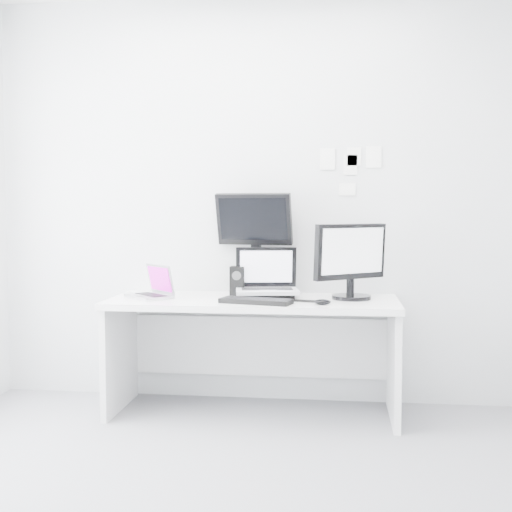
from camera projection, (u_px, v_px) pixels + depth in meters
name	position (u px, v px, depth m)	size (l,w,h in m)	color
ground	(218.00, 497.00, 3.01)	(3.60, 3.60, 0.00)	slate
back_wall	(260.00, 200.00, 4.50)	(3.60, 3.60, 0.00)	#B9BBBE
desk	(253.00, 356.00, 4.22)	(1.80, 0.70, 0.73)	white
macbook	(149.00, 281.00, 4.23)	(0.29, 0.22, 0.22)	#ACADB0
speaker	(238.00, 281.00, 4.38)	(0.09, 0.09, 0.19)	black
dell_laptop	(267.00, 272.00, 4.23)	(0.39, 0.30, 0.33)	silver
rear_monitor	(255.00, 242.00, 4.43)	(0.50, 0.18, 0.68)	black
samsung_monitor	(352.00, 260.00, 4.17)	(0.53, 0.24, 0.49)	black
keyboard	(256.00, 301.00, 3.99)	(0.43, 0.15, 0.03)	black
mouse	(322.00, 302.00, 3.93)	(0.10, 0.06, 0.03)	black
wall_note_0	(328.00, 159.00, 4.42)	(0.10, 0.00, 0.14)	white
wall_note_1	(350.00, 165.00, 4.40)	(0.09, 0.00, 0.13)	white
wall_note_2	(374.00, 157.00, 4.38)	(0.10, 0.00, 0.14)	white
wall_note_3	(347.00, 189.00, 4.42)	(0.11, 0.00, 0.08)	white
wall_note_4	(354.00, 157.00, 4.40)	(0.09, 0.00, 0.12)	white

